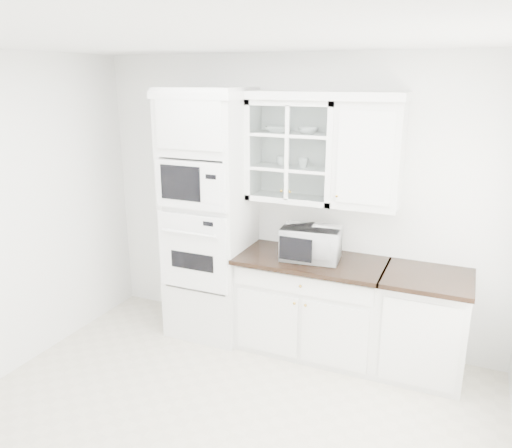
% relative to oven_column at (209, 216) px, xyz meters
% --- Properties ---
extents(ground, '(4.00, 3.50, 0.01)m').
position_rel_oven_column_xyz_m(ground, '(0.75, -1.42, -1.19)').
color(ground, beige).
rests_on(ground, ground).
extents(room_shell, '(4.00, 3.50, 2.70)m').
position_rel_oven_column_xyz_m(room_shell, '(0.75, -0.99, 0.58)').
color(room_shell, white).
rests_on(room_shell, ground).
extents(oven_column, '(0.76, 0.68, 2.40)m').
position_rel_oven_column_xyz_m(oven_column, '(0.00, 0.00, 0.00)').
color(oven_column, silver).
rests_on(oven_column, ground).
extents(base_cabinet_run, '(1.32, 0.67, 0.92)m').
position_rel_oven_column_xyz_m(base_cabinet_run, '(1.03, 0.03, -0.74)').
color(base_cabinet_run, silver).
rests_on(base_cabinet_run, ground).
extents(extra_base_cabinet, '(0.72, 0.67, 0.92)m').
position_rel_oven_column_xyz_m(extra_base_cabinet, '(2.03, 0.03, -0.74)').
color(extra_base_cabinet, silver).
rests_on(extra_base_cabinet, ground).
extents(upper_cabinet_glass, '(0.80, 0.33, 0.90)m').
position_rel_oven_column_xyz_m(upper_cabinet_glass, '(0.78, 0.17, 0.65)').
color(upper_cabinet_glass, silver).
rests_on(upper_cabinet_glass, room_shell).
extents(upper_cabinet_solid, '(0.55, 0.33, 0.90)m').
position_rel_oven_column_xyz_m(upper_cabinet_solid, '(1.46, 0.17, 0.65)').
color(upper_cabinet_solid, silver).
rests_on(upper_cabinet_solid, room_shell).
extents(crown_molding, '(2.14, 0.38, 0.07)m').
position_rel_oven_column_xyz_m(crown_molding, '(0.68, 0.14, 1.14)').
color(crown_molding, white).
rests_on(crown_molding, room_shell).
extents(countertop_microwave, '(0.55, 0.48, 0.30)m').
position_rel_oven_column_xyz_m(countertop_microwave, '(1.02, 0.02, -0.13)').
color(countertop_microwave, white).
rests_on(countertop_microwave, base_cabinet_run).
extents(bowl_a, '(0.27, 0.27, 0.05)m').
position_rel_oven_column_xyz_m(bowl_a, '(0.63, 0.17, 0.84)').
color(bowl_a, white).
rests_on(bowl_a, upper_cabinet_glass).
extents(bowl_b, '(0.20, 0.20, 0.05)m').
position_rel_oven_column_xyz_m(bowl_b, '(0.91, 0.17, 0.84)').
color(bowl_b, white).
rests_on(bowl_b, upper_cabinet_glass).
extents(cup_a, '(0.12, 0.12, 0.09)m').
position_rel_oven_column_xyz_m(cup_a, '(0.67, 0.19, 0.55)').
color(cup_a, white).
rests_on(cup_a, upper_cabinet_glass).
extents(cup_b, '(0.12, 0.12, 0.09)m').
position_rel_oven_column_xyz_m(cup_b, '(0.88, 0.15, 0.55)').
color(cup_b, white).
rests_on(cup_b, upper_cabinet_glass).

